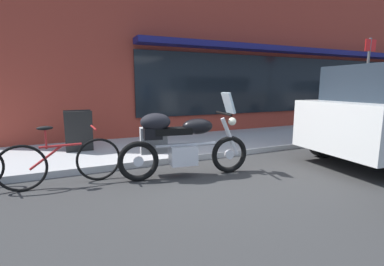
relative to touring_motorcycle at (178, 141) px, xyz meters
name	(u,v)px	position (x,y,z in m)	size (l,w,h in m)	color
ground_plane	(211,179)	(0.45, -0.32, -0.61)	(80.00, 80.00, 0.00)	#303030
storefront_building	(350,43)	(8.47, 3.44, 2.52)	(24.04, 0.90, 6.40)	#963528
touring_motorcycle	(178,141)	(0.00, 0.00, 0.00)	(2.22, 0.84, 1.40)	black
parked_bicycle	(62,162)	(-1.77, 0.33, -0.23)	(1.76, 0.48, 0.94)	black
sandwich_board_sign	(79,131)	(-1.43, 2.13, -0.05)	(0.55, 0.40, 0.87)	black
parking_sign_pole	(367,79)	(6.26, 1.13, 1.10)	(0.44, 0.07, 2.71)	#59595B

